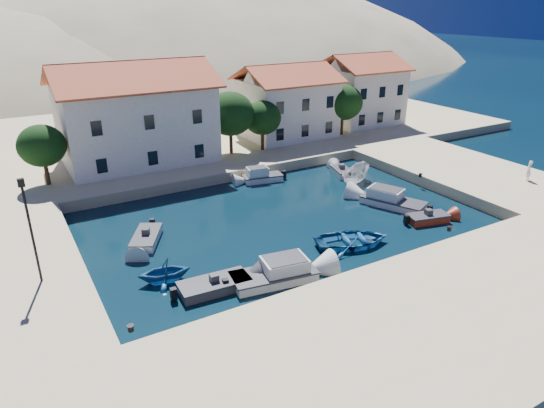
{
  "coord_description": "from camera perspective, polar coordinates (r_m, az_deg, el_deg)",
  "views": [
    {
      "loc": [
        -18.08,
        -19.4,
        15.8
      ],
      "look_at": [
        -1.49,
        9.18,
        2.0
      ],
      "focal_mm": 32.0,
      "sensor_mm": 36.0,
      "label": 1
    }
  ],
  "objects": [
    {
      "name": "cabin_cruiser_south",
      "position": [
        29.83,
        0.2,
        -8.25
      ],
      "size": [
        5.5,
        2.99,
        1.6
      ],
      "rotation": [
        0.0,
        0.0,
        -0.15
      ],
      "color": "silver",
      "rests_on": "ground"
    },
    {
      "name": "rowboat_south",
      "position": [
        34.65,
        9.4,
        -4.79
      ],
      "size": [
        6.14,
        5.14,
        1.09
      ],
      "primitive_type": "imported",
      "rotation": [
        0.0,
        0.0,
        1.27
      ],
      "color": "#185088",
      "rests_on": "ground"
    },
    {
      "name": "bollards",
      "position": [
        34.53,
        10.66,
        -2.86
      ],
      "size": [
        29.36,
        9.56,
        0.3
      ],
      "color": "black",
      "rests_on": "ground"
    },
    {
      "name": "motorboat_grey_sw",
      "position": [
        29.27,
        -6.78,
        -9.51
      ],
      "size": [
        4.32,
        2.11,
        1.25
      ],
      "rotation": [
        0.0,
        0.0,
        -0.06
      ],
      "color": "#353439",
      "rests_on": "ground"
    },
    {
      "name": "building_mid",
      "position": [
        57.96,
        1.74,
        12.14
      ],
      "size": [
        10.5,
        8.4,
        8.3
      ],
      "color": "beige",
      "rests_on": "quay_north"
    },
    {
      "name": "pedestrian",
      "position": [
        49.04,
        27.97,
        3.51
      ],
      "size": [
        0.74,
        0.57,
        1.81
      ],
      "primitive_type": "imported",
      "rotation": [
        0.0,
        0.0,
        3.37
      ],
      "color": "white",
      "rests_on": "quay_east"
    },
    {
      "name": "cabin_cruiser_north",
      "position": [
        46.14,
        -1.11,
        3.27
      ],
      "size": [
        3.94,
        2.25,
        1.6
      ],
      "rotation": [
        0.0,
        0.0,
        2.95
      ],
      "color": "silver",
      "rests_on": "ground"
    },
    {
      "name": "rowboat_west",
      "position": [
        30.76,
        -12.46,
        -8.85
      ],
      "size": [
        3.58,
        3.23,
        1.67
      ],
      "primitive_type": "imported",
      "rotation": [
        0.0,
        0.0,
        -1.74
      ],
      "color": "#185088",
      "rests_on": "ground"
    },
    {
      "name": "quay_north",
      "position": [
        62.71,
        -10.63,
        8.16
      ],
      "size": [
        80.0,
        36.0,
        1.0
      ],
      "primitive_type": "cube",
      "color": "tan",
      "rests_on": "ground"
    },
    {
      "name": "building_left",
      "position": [
        49.9,
        -15.78,
        10.43
      ],
      "size": [
        14.7,
        9.45,
        9.7
      ],
      "color": "beige",
      "rests_on": "quay_north"
    },
    {
      "name": "lamppost",
      "position": [
        29.55,
        -26.66,
        -1.84
      ],
      "size": [
        0.35,
        0.25,
        6.22
      ],
      "color": "black",
      "rests_on": "quay_west"
    },
    {
      "name": "motorboat_white_west",
      "position": [
        35.65,
        -14.56,
        -3.9
      ],
      "size": [
        3.26,
        4.1,
        1.25
      ],
      "rotation": [
        0.0,
        0.0,
        -2.07
      ],
      "color": "silver",
      "rests_on": "ground"
    },
    {
      "name": "motorboat_white_ne",
      "position": [
        48.51,
        8.18,
        3.8
      ],
      "size": [
        2.34,
        3.44,
        1.25
      ],
      "rotation": [
        0.0,
        0.0,
        1.27
      ],
      "color": "silver",
      "rests_on": "ground"
    },
    {
      "name": "quay_east",
      "position": [
        50.86,
        21.5,
        3.55
      ],
      "size": [
        11.0,
        20.0,
        1.0
      ],
      "primitive_type": "cube",
      "color": "tan",
      "rests_on": "ground"
    },
    {
      "name": "quay_south",
      "position": [
        27.22,
        19.64,
        -13.07
      ],
      "size": [
        52.0,
        12.0,
        1.0
      ],
      "primitive_type": "cube",
      "color": "tan",
      "rests_on": "ground"
    },
    {
      "name": "cabin_cruiser_east",
      "position": [
        41.68,
        14.07,
        0.38
      ],
      "size": [
        4.12,
        5.69,
        1.6
      ],
      "rotation": [
        0.0,
        0.0,
        1.99
      ],
      "color": "silver",
      "rests_on": "ground"
    },
    {
      "name": "motorboat_red_se",
      "position": [
        39.48,
        17.85,
        -1.61
      ],
      "size": [
        3.45,
        2.13,
        1.25
      ],
      "rotation": [
        0.0,
        0.0,
        -0.23
      ],
      "color": "maroon",
      "rests_on": "ground"
    },
    {
      "name": "building_right",
      "position": [
        65.71,
        10.44,
        13.27
      ],
      "size": [
        9.45,
        8.4,
        8.8
      ],
      "color": "beige",
      "rests_on": "quay_north"
    },
    {
      "name": "hills",
      "position": [
        153.27,
        -14.59,
        7.12
      ],
      "size": [
        254.0,
        176.0,
        99.0
      ],
      "color": "gray",
      "rests_on": "ground"
    },
    {
      "name": "ground",
      "position": [
        30.87,
        11.14,
        -8.6
      ],
      "size": [
        400.0,
        400.0,
        0.0
      ],
      "primitive_type": "plane",
      "color": "black",
      "rests_on": "ground"
    },
    {
      "name": "trees",
      "position": [
        51.41,
        -3.37,
        10.32
      ],
      "size": [
        37.3,
        5.3,
        6.45
      ],
      "color": "#382314",
      "rests_on": "quay_north"
    },
    {
      "name": "quay_west",
      "position": [
        33.16,
        -28.26,
        -7.79
      ],
      "size": [
        8.0,
        20.0,
        1.0
      ],
      "primitive_type": "cube",
      "color": "tan",
      "rests_on": "ground"
    },
    {
      "name": "boat_east",
      "position": [
        46.41,
        9.71,
        2.43
      ],
      "size": [
        4.79,
        3.64,
        1.75
      ],
      "primitive_type": "imported",
      "rotation": [
        0.0,
        0.0,
        2.06
      ],
      "color": "silver",
      "rests_on": "ground"
    }
  ]
}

